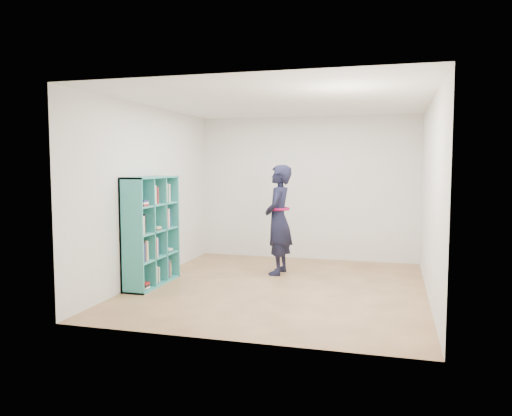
# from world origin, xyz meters

# --- Properties ---
(floor) EXTENTS (4.50, 4.50, 0.00)m
(floor) POSITION_xyz_m (0.00, 0.00, 0.00)
(floor) COLOR brown
(floor) RESTS_ON ground
(ceiling) EXTENTS (4.50, 4.50, 0.00)m
(ceiling) POSITION_xyz_m (0.00, 0.00, 2.60)
(ceiling) COLOR white
(ceiling) RESTS_ON wall_back
(wall_left) EXTENTS (0.02, 4.50, 2.60)m
(wall_left) POSITION_xyz_m (-2.00, 0.00, 1.30)
(wall_left) COLOR silver
(wall_left) RESTS_ON floor
(wall_right) EXTENTS (0.02, 4.50, 2.60)m
(wall_right) POSITION_xyz_m (2.00, 0.00, 1.30)
(wall_right) COLOR silver
(wall_right) RESTS_ON floor
(wall_back) EXTENTS (4.00, 0.02, 2.60)m
(wall_back) POSITION_xyz_m (0.00, 2.25, 1.30)
(wall_back) COLOR silver
(wall_back) RESTS_ON floor
(wall_front) EXTENTS (4.00, 0.02, 2.60)m
(wall_front) POSITION_xyz_m (0.00, -2.25, 1.30)
(wall_front) COLOR silver
(wall_front) RESTS_ON floor
(bookshelf) EXTENTS (0.34, 1.18, 1.57)m
(bookshelf) POSITION_xyz_m (-1.84, -0.34, 0.76)
(bookshelf) COLOR teal
(bookshelf) RESTS_ON floor
(person) EXTENTS (0.43, 0.64, 1.73)m
(person) POSITION_xyz_m (-0.21, 0.84, 0.87)
(person) COLOR black
(person) RESTS_ON floor
(smartphone) EXTENTS (0.02, 0.10, 0.12)m
(smartphone) POSITION_xyz_m (-0.36, 0.94, 0.98)
(smartphone) COLOR silver
(smartphone) RESTS_ON person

